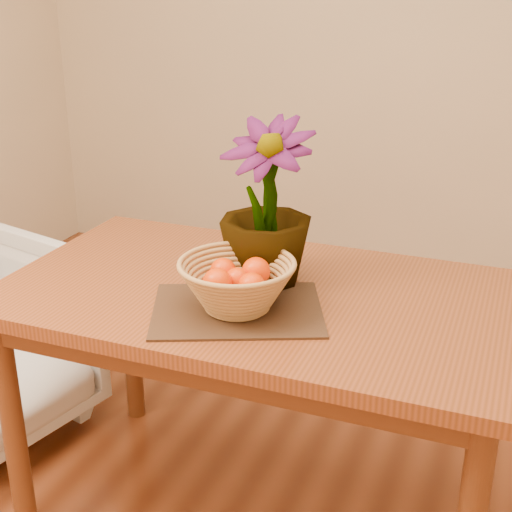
% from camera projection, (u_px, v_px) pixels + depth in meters
% --- Properties ---
extents(wall_back, '(4.00, 0.02, 2.70)m').
position_uv_depth(wall_back, '(408.00, 17.00, 3.39)').
color(wall_back, beige).
rests_on(wall_back, floor).
extents(table, '(1.40, 0.80, 0.75)m').
position_uv_depth(table, '(260.00, 319.00, 1.96)').
color(table, brown).
rests_on(table, floor).
extents(placemat, '(0.52, 0.46, 0.01)m').
position_uv_depth(placemat, '(237.00, 310.00, 1.80)').
color(placemat, '#3B2315').
rests_on(placemat, table).
extents(wicker_basket, '(0.30, 0.30, 0.12)m').
position_uv_depth(wicker_basket, '(237.00, 287.00, 1.78)').
color(wicker_basket, tan).
rests_on(wicker_basket, placemat).
extents(orange_pile, '(0.17, 0.18, 0.07)m').
position_uv_depth(orange_pile, '(237.00, 278.00, 1.77)').
color(orange_pile, '#F73E04').
rests_on(orange_pile, wicker_basket).
extents(potted_plant, '(0.27, 0.27, 0.45)m').
position_uv_depth(potted_plant, '(266.00, 204.00, 1.89)').
color(potted_plant, '#184C15').
rests_on(potted_plant, table).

